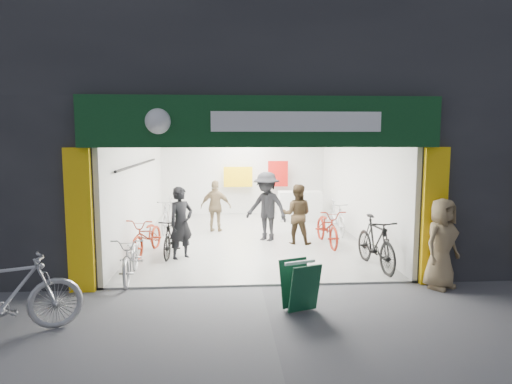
{
  "coord_description": "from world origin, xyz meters",
  "views": [
    {
      "loc": [
        -0.67,
        -8.24,
        2.79
      ],
      "look_at": [
        0.01,
        1.5,
        1.6
      ],
      "focal_mm": 32.0,
      "sensor_mm": 36.0,
      "label": 1
    }
  ],
  "objects": [
    {
      "name": "ground",
      "position": [
        0.0,
        0.0,
        0.0
      ],
      "size": [
        60.0,
        60.0,
        0.0
      ],
      "primitive_type": "plane",
      "color": "#56565B",
      "rests_on": "ground"
    },
    {
      "name": "building",
      "position": [
        0.91,
        4.99,
        4.31
      ],
      "size": [
        17.0,
        10.27,
        8.0
      ],
      "color": "#232326",
      "rests_on": "ground"
    },
    {
      "name": "bike_left_front",
      "position": [
        -2.5,
        0.6,
        0.45
      ],
      "size": [
        0.69,
        1.74,
        0.9
      ],
      "primitive_type": "imported",
      "rotation": [
        0.0,
        0.0,
        0.05
      ],
      "color": "#AAABAF",
      "rests_on": "ground"
    },
    {
      "name": "bike_left_midfront",
      "position": [
        -1.91,
        2.3,
        0.47
      ],
      "size": [
        0.62,
        1.6,
        0.93
      ],
      "primitive_type": "imported",
      "rotation": [
        0.0,
        0.0,
        -0.12
      ],
      "color": "black",
      "rests_on": "ground"
    },
    {
      "name": "bike_left_midback",
      "position": [
        -2.5,
        2.47,
        0.46
      ],
      "size": [
        0.96,
        1.83,
        0.92
      ],
      "primitive_type": "imported",
      "rotation": [
        0.0,
        0.0,
        -0.21
      ],
      "color": "maroon",
      "rests_on": "ground"
    },
    {
      "name": "bike_left_back",
      "position": [
        -2.31,
        5.01,
        0.51
      ],
      "size": [
        0.65,
        1.73,
        1.02
      ],
      "primitive_type": "imported",
      "rotation": [
        0.0,
        0.0,
        -0.1
      ],
      "color": "#A2A2A6",
      "rests_on": "ground"
    },
    {
      "name": "bike_right_front",
      "position": [
        2.5,
        0.97,
        0.56
      ],
      "size": [
        0.7,
        1.92,
        1.13
      ],
      "primitive_type": "imported",
      "rotation": [
        0.0,
        0.0,
        0.09
      ],
      "color": "black",
      "rests_on": "ground"
    },
    {
      "name": "bike_right_mid",
      "position": [
        1.96,
        3.11,
        0.48
      ],
      "size": [
        0.74,
        1.87,
        0.97
      ],
      "primitive_type": "imported",
      "rotation": [
        0.0,
        0.0,
        0.05
      ],
      "color": "maroon",
      "rests_on": "ground"
    },
    {
      "name": "bike_right_back",
      "position": [
        2.5,
        4.4,
        0.49
      ],
      "size": [
        0.54,
        1.65,
        0.98
      ],
      "primitive_type": "imported",
      "rotation": [
        0.0,
        0.0,
        0.05
      ],
      "color": "silver",
      "rests_on": "ground"
    },
    {
      "name": "parked_bike",
      "position": [
        -3.69,
        -1.91,
        0.59
      ],
      "size": [
        2.03,
        1.3,
        1.18
      ],
      "primitive_type": "imported",
      "rotation": [
        0.0,
        0.0,
        1.98
      ],
      "color": "#A4A5A9",
      "rests_on": "ground"
    },
    {
      "name": "customer_a",
      "position": [
        -1.66,
        1.99,
        0.84
      ],
      "size": [
        0.73,
        0.7,
        1.68
      ],
      "primitive_type": "imported",
      "rotation": [
        0.0,
        0.0,
        0.7
      ],
      "color": "black",
      "rests_on": "ground"
    },
    {
      "name": "customer_b",
      "position": [
        1.19,
        3.26,
        0.79
      ],
      "size": [
        0.9,
        0.78,
        1.58
      ],
      "primitive_type": "imported",
      "rotation": [
        0.0,
        0.0,
        2.88
      ],
      "color": "#362818",
      "rests_on": "ground"
    },
    {
      "name": "customer_c",
      "position": [
        0.44,
        3.66,
        0.93
      ],
      "size": [
        1.38,
        1.27,
        1.87
      ],
      "primitive_type": "imported",
      "rotation": [
        0.0,
        0.0,
        -0.63
      ],
      "color": "black",
      "rests_on": "ground"
    },
    {
      "name": "customer_d",
      "position": [
        -0.93,
        4.91,
        0.77
      ],
      "size": [
        0.95,
        0.53,
        1.53
      ],
      "primitive_type": "imported",
      "rotation": [
        0.0,
        0.0,
        2.96
      ],
      "color": "#866F4E",
      "rests_on": "ground"
    },
    {
      "name": "pedestrian_near",
      "position": [
        3.3,
        -0.3,
        0.84
      ],
      "size": [
        0.98,
        0.88,
        1.68
      ],
      "primitive_type": "imported",
      "rotation": [
        0.0,
        0.0,
        0.54
      ],
      "color": "#8B7551",
      "rests_on": "ground"
    },
    {
      "name": "sandwich_board",
      "position": [
        0.52,
        -1.23,
        0.44
      ],
      "size": [
        0.66,
        0.67,
        0.79
      ],
      "rotation": [
        0.0,
        0.0,
        0.35
      ],
      "color": "#104227",
      "rests_on": "ground"
    }
  ]
}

